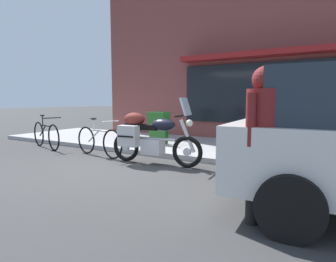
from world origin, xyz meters
The scene contains 6 objects.
ground_plane centered at (0.00, 0.00, 0.00)m, with size 80.00×80.00×0.00m, color #393939.
touring_motorcycle centered at (0.40, 0.51, 0.61)m, with size 2.10×0.79×1.40m.
parked_bicycle centered at (-1.12, 0.58, 0.38)m, with size 1.70×0.48×0.93m.
pedestrian_walking centered at (3.12, -1.28, 1.08)m, with size 0.49×0.53×1.71m.
sandwich_board_sign centered at (-0.56, 2.40, 0.57)m, with size 0.55×0.41×0.89m.
second_bicycle_by_cafe centered at (-3.19, 0.64, 0.39)m, with size 1.75×0.64×0.95m.
Camera 1 is at (3.78, -4.38, 1.36)m, focal length 30.39 mm.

